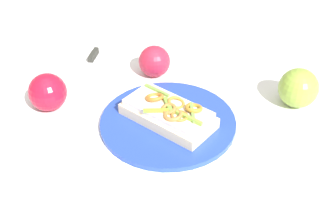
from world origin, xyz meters
TOP-DOWN VIEW (x-y plane):
  - ground_plane at (0.00, 0.00)m, footprint 2.00×2.00m
  - plate at (0.00, 0.00)m, footprint 0.26×0.26m
  - sandwich at (0.00, -0.00)m, footprint 0.19×0.19m
  - apple_0 at (0.27, 0.03)m, footprint 0.11×0.11m
  - apple_1 at (-0.23, 0.08)m, footprint 0.10×0.10m
  - apple_2 at (-0.01, 0.18)m, footprint 0.08×0.08m
  - knife at (-0.15, 0.26)m, footprint 0.05×0.12m

SIDE VIEW (x-z plane):
  - ground_plane at x=0.00m, z-range 0.00..0.00m
  - plate at x=0.00m, z-range 0.00..0.01m
  - knife at x=-0.15m, z-range 0.00..0.01m
  - sandwich at x=0.00m, z-range 0.00..0.05m
  - apple_2 at x=-0.01m, z-range 0.00..0.07m
  - apple_1 at x=-0.23m, z-range 0.00..0.08m
  - apple_0 at x=0.27m, z-range 0.00..0.08m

